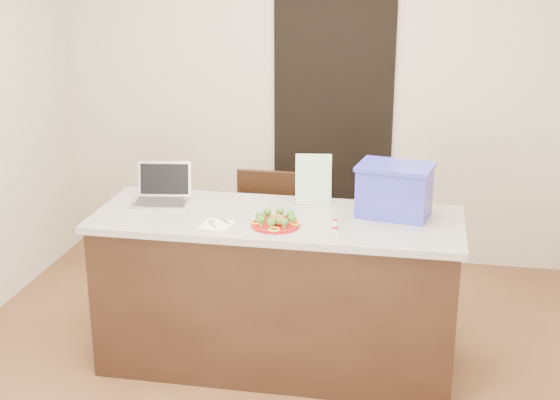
% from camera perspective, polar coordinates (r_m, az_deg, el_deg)
% --- Properties ---
extents(ground, '(4.00, 4.00, 0.00)m').
position_cam_1_polar(ground, '(4.52, -0.83, -13.31)').
color(ground, brown).
rests_on(ground, ground).
extents(room_shell, '(4.00, 4.00, 4.00)m').
position_cam_1_polar(room_shell, '(3.93, -0.93, 7.27)').
color(room_shell, white).
rests_on(room_shell, ground).
extents(doorway, '(0.90, 0.02, 2.00)m').
position_cam_1_polar(doorway, '(5.95, 3.86, 4.94)').
color(doorway, black).
rests_on(doorway, ground).
extents(island, '(2.06, 0.76, 0.92)m').
position_cam_1_polar(island, '(4.52, -0.22, -6.67)').
color(island, black).
rests_on(island, ground).
extents(plate, '(0.27, 0.27, 0.02)m').
position_cam_1_polar(plate, '(4.20, -0.32, -1.77)').
color(plate, '#9A0F0E').
rests_on(plate, island).
extents(meatballs, '(0.10, 0.11, 0.04)m').
position_cam_1_polar(meatballs, '(4.19, -0.27, -1.46)').
color(meatballs, brown).
rests_on(meatballs, plate).
extents(broccoli, '(0.23, 0.23, 0.04)m').
position_cam_1_polar(broccoli, '(4.18, -0.32, -1.23)').
color(broccoli, '#2A5516').
rests_on(broccoli, plate).
extents(pepper_rings, '(0.27, 0.27, 0.01)m').
position_cam_1_polar(pepper_rings, '(4.19, -0.32, -1.65)').
color(pepper_rings, yellow).
rests_on(pepper_rings, plate).
extents(napkin, '(0.17, 0.17, 0.01)m').
position_cam_1_polar(napkin, '(4.22, -4.64, -1.81)').
color(napkin, white).
rests_on(napkin, island).
extents(fork, '(0.07, 0.13, 0.00)m').
position_cam_1_polar(fork, '(4.23, -4.89, -1.69)').
color(fork, '#B7B8BC').
rests_on(fork, napkin).
extents(knife, '(0.08, 0.19, 0.01)m').
position_cam_1_polar(knife, '(4.20, -4.31, -1.83)').
color(knife, white).
rests_on(knife, napkin).
extents(yogurt_bottle, '(0.03, 0.03, 0.06)m').
position_cam_1_polar(yogurt_bottle, '(4.13, 4.05, -1.90)').
color(yogurt_bottle, silver).
rests_on(yogurt_bottle, island).
extents(laptop, '(0.35, 0.29, 0.22)m').
position_cam_1_polar(laptop, '(4.64, -8.63, 0.64)').
color(laptop, '#ADACB1').
rests_on(laptop, island).
extents(leaflet, '(0.21, 0.07, 0.30)m').
position_cam_1_polar(leaflet, '(4.51, 2.46, 1.51)').
color(leaflet, white).
rests_on(leaflet, island).
extents(blue_box, '(0.45, 0.36, 0.29)m').
position_cam_1_polar(blue_box, '(4.37, 8.38, 0.74)').
color(blue_box, '#3132B4').
rests_on(blue_box, island).
extents(chair, '(0.42, 0.42, 0.93)m').
position_cam_1_polar(chair, '(5.21, -1.13, -2.41)').
color(chair, black).
rests_on(chair, ground).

